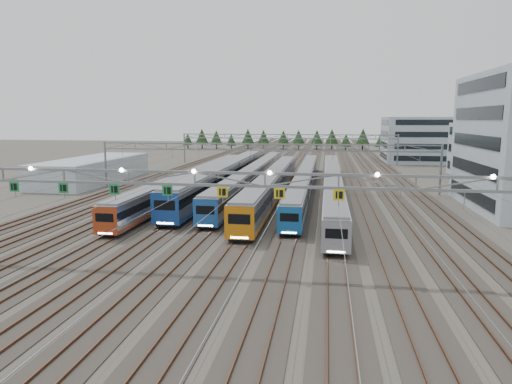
# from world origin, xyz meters

# --- Properties ---
(ground) EXTENTS (400.00, 400.00, 0.00)m
(ground) POSITION_xyz_m (0.00, 0.00, 0.00)
(ground) COLOR #47423A
(ground) RESTS_ON ground
(track_bed) EXTENTS (54.00, 260.00, 5.42)m
(track_bed) POSITION_xyz_m (0.00, 100.00, 1.49)
(track_bed) COLOR #2D2823
(track_bed) RESTS_ON ground
(train_a) EXTENTS (2.59, 63.69, 3.37)m
(train_a) POSITION_xyz_m (-11.25, 38.33, 1.93)
(train_a) COLOR black
(train_a) RESTS_ON ground
(train_b) EXTENTS (3.18, 67.78, 4.15)m
(train_b) POSITION_xyz_m (-6.75, 45.05, 2.33)
(train_b) COLOR black
(train_b) RESTS_ON ground
(train_c) EXTENTS (2.74, 66.29, 3.57)m
(train_c) POSITION_xyz_m (-2.25, 44.23, 2.03)
(train_c) COLOR black
(train_c) RESTS_ON ground
(train_d) EXTENTS (2.93, 55.53, 3.81)m
(train_d) POSITION_xyz_m (2.25, 34.42, 2.16)
(train_d) COLOR black
(train_d) RESTS_ON ground
(train_e) EXTENTS (2.54, 62.70, 3.30)m
(train_e) POSITION_xyz_m (6.75, 40.92, 1.90)
(train_e) COLOR black
(train_e) RESTS_ON ground
(train_f) EXTENTS (2.60, 68.88, 3.37)m
(train_f) POSITION_xyz_m (11.25, 38.00, 1.94)
(train_f) COLOR black
(train_f) RESTS_ON ground
(gantry_near) EXTENTS (56.36, 0.61, 8.08)m
(gantry_near) POSITION_xyz_m (-0.05, -0.12, 7.09)
(gantry_near) COLOR gray
(gantry_near) RESTS_ON ground
(gantry_mid) EXTENTS (56.36, 0.36, 8.00)m
(gantry_mid) POSITION_xyz_m (0.00, 40.00, 6.39)
(gantry_mid) COLOR gray
(gantry_mid) RESTS_ON ground
(gantry_far) EXTENTS (56.36, 0.36, 8.00)m
(gantry_far) POSITION_xyz_m (0.00, 85.00, 6.39)
(gantry_far) COLOR gray
(gantry_far) RESTS_ON ground
(depot_bldg_mid) EXTENTS (14.00, 16.00, 11.03)m
(depot_bldg_mid) POSITION_xyz_m (43.67, 63.90, 5.52)
(depot_bldg_mid) COLOR #98A8B5
(depot_bldg_mid) RESTS_ON ground
(depot_bldg_north) EXTENTS (22.00, 18.00, 12.36)m
(depot_bldg_north) POSITION_xyz_m (37.00, 97.47, 6.18)
(depot_bldg_north) COLOR #98A8B5
(depot_bldg_north) RESTS_ON ground
(west_shed) EXTENTS (10.00, 30.00, 4.41)m
(west_shed) POSITION_xyz_m (-34.10, 46.95, 2.21)
(west_shed) COLOR #98A8B5
(west_shed) RESTS_ON ground
(treeline) EXTENTS (81.20, 5.60, 7.02)m
(treeline) POSITION_xyz_m (-7.20, 142.14, 4.23)
(treeline) COLOR #332114
(treeline) RESTS_ON ground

